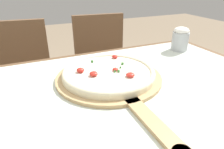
{
  "coord_description": "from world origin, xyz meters",
  "views": [
    {
      "loc": [
        -0.21,
        -0.49,
        1.11
      ],
      "look_at": [
        0.05,
        0.1,
        0.8
      ],
      "focal_mm": 32.0,
      "sensor_mm": 36.0,
      "label": 1
    }
  ],
  "objects_px": {
    "pizza": "(109,73)",
    "chair_right": "(102,66)",
    "flour_cup": "(180,39)",
    "pizza_peel": "(111,80)",
    "chair_left": "(23,80)"
  },
  "relations": [
    {
      "from": "pizza",
      "to": "flour_cup",
      "type": "relative_size",
      "value": 2.84
    },
    {
      "from": "chair_left",
      "to": "chair_right",
      "type": "distance_m",
      "value": 0.57
    },
    {
      "from": "chair_left",
      "to": "flour_cup",
      "type": "relative_size",
      "value": 7.21
    },
    {
      "from": "chair_right",
      "to": "flour_cup",
      "type": "relative_size",
      "value": 7.21
    },
    {
      "from": "chair_right",
      "to": "flour_cup",
      "type": "bearing_deg",
      "value": -61.64
    },
    {
      "from": "chair_left",
      "to": "chair_right",
      "type": "bearing_deg",
      "value": 6.45
    },
    {
      "from": "flour_cup",
      "to": "pizza_peel",
      "type": "bearing_deg",
      "value": -159.09
    },
    {
      "from": "pizza",
      "to": "flour_cup",
      "type": "bearing_deg",
      "value": 18.35
    },
    {
      "from": "flour_cup",
      "to": "pizza",
      "type": "bearing_deg",
      "value": -161.65
    },
    {
      "from": "pizza_peel",
      "to": "chair_right",
      "type": "bearing_deg",
      "value": 71.44
    },
    {
      "from": "chair_right",
      "to": "flour_cup",
      "type": "xyz_separation_m",
      "value": [
        0.23,
        -0.54,
        0.33
      ]
    },
    {
      "from": "pizza",
      "to": "chair_right",
      "type": "xyz_separation_m",
      "value": [
        0.24,
        0.69,
        -0.29
      ]
    },
    {
      "from": "pizza",
      "to": "flour_cup",
      "type": "distance_m",
      "value": 0.49
    },
    {
      "from": "pizza_peel",
      "to": "chair_left",
      "type": "distance_m",
      "value": 0.83
    },
    {
      "from": "chair_left",
      "to": "flour_cup",
      "type": "distance_m",
      "value": 1.01
    }
  ]
}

